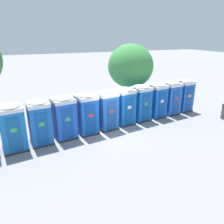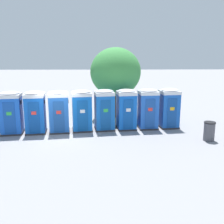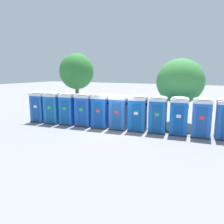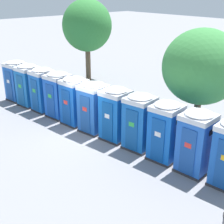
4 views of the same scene
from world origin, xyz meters
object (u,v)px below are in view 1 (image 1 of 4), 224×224
object	(u,v)px
street_tree_1	(131,66)
portapotty_10	(184,95)
portapotty_1	(12,127)
portapotty_4	(87,113)
portapotty_7	(141,103)
portapotty_6	(124,106)
portapotty_9	(171,98)
portapotty_5	(107,110)
portapotty_8	(156,100)
portapotty_2	(40,122)
portapotty_3	(64,117)

from	to	relation	value
street_tree_1	portapotty_10	bearing A→B (deg)	-39.43
portapotty_1	portapotty_10	size ratio (longest dim) A/B	1.00
portapotty_4	portapotty_7	world-z (taller)	same
portapotty_4	street_tree_1	distance (m)	6.55
portapotty_6	portapotty_9	size ratio (longest dim) A/B	1.00
portapotty_1	portapotty_5	size ratio (longest dim) A/B	1.00
portapotty_7	portapotty_9	xyz separation A→B (m)	(2.77, 0.25, 0.00)
portapotty_4	street_tree_1	world-z (taller)	street_tree_1
portapotty_8	portapotty_6	bearing A→B (deg)	-173.73
portapotty_2	portapotty_6	world-z (taller)	same
portapotty_5	portapotty_10	distance (m)	6.95
portapotty_6	portapotty_10	world-z (taller)	same
portapotty_1	portapotty_6	bearing A→B (deg)	7.49
portapotty_2	portapotty_5	bearing A→B (deg)	6.10
portapotty_10	portapotty_7	bearing A→B (deg)	-174.17
portapotty_3	portapotty_7	distance (m)	5.56
portapotty_8	portapotty_3	bearing A→B (deg)	-173.24
portapotty_3	portapotty_10	distance (m)	9.73
portapotty_3	portapotty_9	xyz separation A→B (m)	(8.29, 0.95, 0.00)
portapotty_3	portapotty_8	size ratio (longest dim) A/B	1.00
portapotty_4	portapotty_5	size ratio (longest dim) A/B	1.00
portapotty_3	street_tree_1	bearing A→B (deg)	31.54
portapotty_4	portapotty_9	distance (m)	6.95
portapotty_4	portapotty_7	xyz separation A→B (m)	(4.13, 0.60, -0.00)
portapotty_5	portapotty_10	world-z (taller)	same
portapotty_2	portapotty_5	size ratio (longest dim) A/B	1.00
portapotty_1	portapotty_3	size ratio (longest dim) A/B	1.00
portapotty_2	portapotty_6	xyz separation A→B (m)	(5.52, 0.69, -0.00)
portapotty_2	portapotty_10	bearing A→B (deg)	6.75
portapotty_7	portapotty_8	distance (m)	1.39
portapotty_7	portapotty_8	world-z (taller)	same
street_tree_1	portapotty_2	bearing A→B (deg)	-152.20
portapotty_1	portapotty_8	xyz separation A→B (m)	(9.66, 1.21, 0.00)
portapotty_1	portapotty_5	distance (m)	5.56
portapotty_3	portapotty_7	xyz separation A→B (m)	(5.52, 0.70, 0.00)
portapotty_2	portapotty_4	distance (m)	2.78
portapotty_5	street_tree_1	distance (m)	5.48
portapotty_10	portapotty_9	bearing A→B (deg)	-172.81
portapotty_2	portapotty_8	bearing A→B (deg)	6.87
portapotty_7	portapotty_8	xyz separation A→B (m)	(1.39, 0.12, 0.00)
portapotty_6	portapotty_10	size ratio (longest dim) A/B	1.00
portapotty_1	portapotty_6	size ratio (longest dim) A/B	1.00
portapotty_3	portapotty_10	world-z (taller)	same
portapotty_6	street_tree_1	distance (m)	4.52
portapotty_4	portapotty_9	xyz separation A→B (m)	(6.90, 0.85, -0.00)
portapotty_4	portapotty_10	world-z (taller)	same
portapotty_3	street_tree_1	xyz separation A→B (m)	(6.32, 3.88, 2.09)
portapotty_1	portapotty_10	xyz separation A→B (m)	(12.42, 1.52, 0.00)
portapotty_1	portapotty_5	bearing A→B (deg)	6.76
portapotty_4	street_tree_1	xyz separation A→B (m)	(4.93, 3.78, 2.09)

